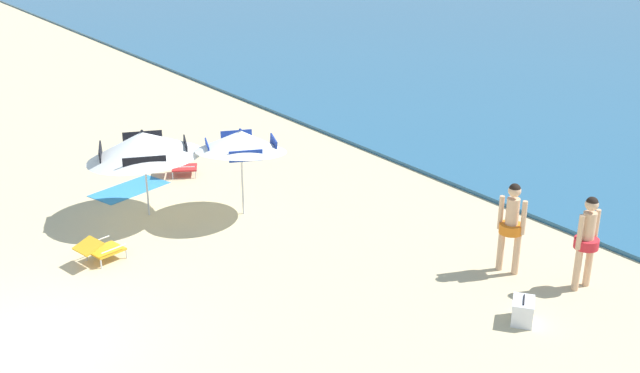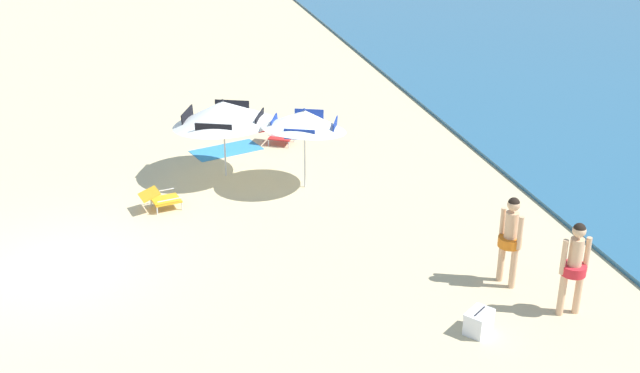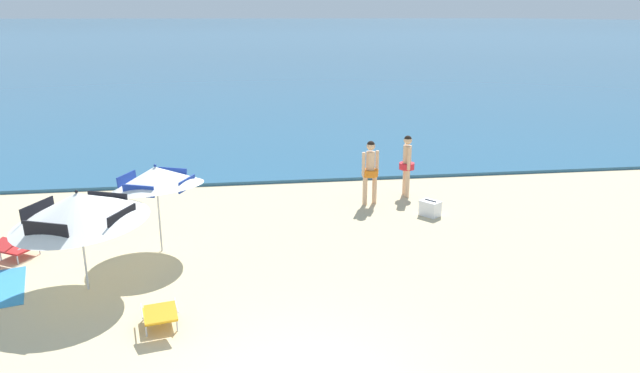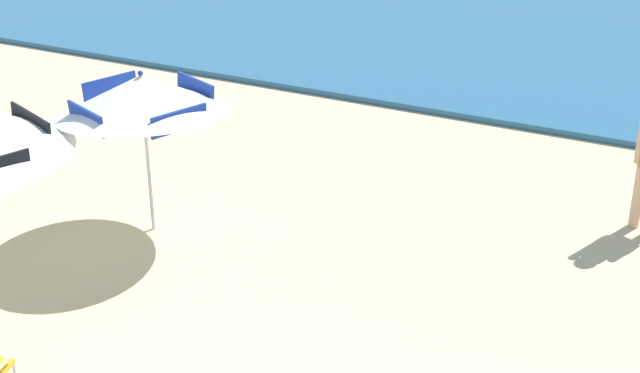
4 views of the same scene
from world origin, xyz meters
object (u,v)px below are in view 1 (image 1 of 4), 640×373
(beach_umbrella_striped_second, at_px, (241,141))
(lounge_chair_beside_umbrella, at_px, (100,249))
(person_standing_beside, at_px, (587,236))
(cooler_box, at_px, (523,311))
(beach_umbrella_striped_main, at_px, (143,145))
(person_standing_near_shore, at_px, (512,222))
(lounge_chair_under_umbrella, at_px, (179,165))
(beach_towel, at_px, (130,189))

(beach_umbrella_striped_second, distance_m, lounge_chair_beside_umbrella, 3.71)
(person_standing_beside, height_order, cooler_box, person_standing_beside)
(beach_umbrella_striped_main, xyz_separation_m, lounge_chair_beside_umbrella, (1.55, -1.69, -1.35))
(person_standing_near_shore, relative_size, person_standing_beside, 1.00)
(beach_umbrella_striped_second, xyz_separation_m, cooler_box, (6.60, 1.41, -1.49))
(beach_umbrella_striped_main, bearing_deg, cooler_box, 21.94)
(lounge_chair_under_umbrella, distance_m, cooler_box, 9.74)
(lounge_chair_beside_umbrella, height_order, beach_towel, lounge_chair_beside_umbrella)
(person_standing_beside, xyz_separation_m, cooler_box, (0.14, -1.77, -0.82))
(beach_umbrella_striped_second, height_order, person_standing_beside, beach_umbrella_striped_second)
(beach_umbrella_striped_main, bearing_deg, person_standing_near_shore, 33.78)
(person_standing_near_shore, bearing_deg, cooler_box, -41.36)
(lounge_chair_under_umbrella, height_order, beach_towel, lounge_chair_under_umbrella)
(lounge_chair_beside_umbrella, bearing_deg, beach_umbrella_striped_second, 96.35)
(lounge_chair_beside_umbrella, xyz_separation_m, cooler_box, (6.22, 4.82, -0.07))
(beach_umbrella_striped_main, bearing_deg, beach_umbrella_striped_second, 55.82)
(person_standing_beside, bearing_deg, beach_umbrella_striped_main, -147.32)
(lounge_chair_under_umbrella, xyz_separation_m, person_standing_beside, (9.49, 3.23, 0.74))
(lounge_chair_under_umbrella, bearing_deg, beach_umbrella_striped_second, 0.96)
(beach_umbrella_striped_main, height_order, cooler_box, beach_umbrella_striped_main)
(beach_umbrella_striped_second, relative_size, person_standing_near_shore, 1.59)
(cooler_box, bearing_deg, lounge_chair_under_umbrella, -171.36)
(beach_umbrella_striped_main, xyz_separation_m, beach_towel, (-1.70, 0.26, -1.62))
(person_standing_near_shore, distance_m, cooler_box, 1.96)
(person_standing_beside, distance_m, cooler_box, 1.95)
(lounge_chair_beside_umbrella, bearing_deg, beach_towel, 148.98)
(lounge_chair_beside_umbrella, relative_size, cooler_box, 1.58)
(beach_umbrella_striped_second, xyz_separation_m, beach_towel, (-2.86, -1.46, -1.68))
(lounge_chair_under_umbrella, relative_size, person_standing_near_shore, 0.57)
(lounge_chair_under_umbrella, xyz_separation_m, beach_towel, (0.16, -1.41, -0.27))
(beach_umbrella_striped_main, bearing_deg, lounge_chair_beside_umbrella, -47.61)
(lounge_chair_under_umbrella, height_order, person_standing_beside, person_standing_beside)
(beach_umbrella_striped_second, relative_size, lounge_chair_under_umbrella, 2.81)
(lounge_chair_under_umbrella, distance_m, person_standing_beside, 10.05)
(beach_towel, bearing_deg, beach_umbrella_striped_second, 27.01)
(beach_umbrella_striped_second, bearing_deg, lounge_chair_under_umbrella, -179.04)
(beach_umbrella_striped_second, xyz_separation_m, lounge_chair_beside_umbrella, (0.38, -3.41, -1.41))
(beach_umbrella_striped_main, relative_size, lounge_chair_beside_umbrella, 3.53)
(beach_towel, bearing_deg, person_standing_beside, 26.43)
(beach_towel, bearing_deg, beach_umbrella_striped_main, -8.61)
(beach_umbrella_striped_second, distance_m, cooler_box, 6.91)
(lounge_chair_under_umbrella, xyz_separation_m, person_standing_near_shore, (8.30, 2.64, 0.74))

